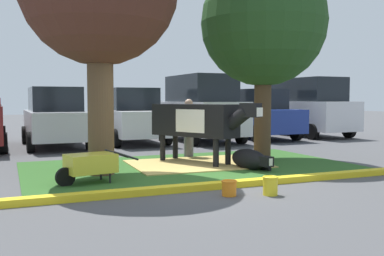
{
  "coord_description": "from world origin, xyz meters",
  "views": [
    {
      "loc": [
        -3.51,
        -7.97,
        1.65
      ],
      "look_at": [
        0.79,
        2.33,
        0.9
      ],
      "focal_mm": 41.49,
      "sensor_mm": 36.0,
      "label": 1
    }
  ],
  "objects_px": {
    "calf_lying": "(250,159)",
    "sedan_blue": "(257,114)",
    "person_handler": "(189,126)",
    "hatchback_white": "(131,116)",
    "cow_holstein": "(198,121)",
    "shade_tree_right": "(263,24)",
    "suv_dark_grey": "(200,108)",
    "bucket_yellow": "(270,185)",
    "bucket_orange": "(229,188)",
    "suv_black": "(308,107)",
    "wheelbarrow": "(89,164)",
    "sedan_silver": "(55,118)"
  },
  "relations": [
    {
      "from": "person_handler",
      "to": "sedan_blue",
      "type": "distance_m",
      "value": 6.61
    },
    {
      "from": "bucket_yellow",
      "to": "suv_black",
      "type": "relative_size",
      "value": 0.07
    },
    {
      "from": "calf_lying",
      "to": "sedan_silver",
      "type": "distance_m",
      "value": 7.78
    },
    {
      "from": "cow_holstein",
      "to": "suv_black",
      "type": "distance_m",
      "value": 9.71
    },
    {
      "from": "bucket_yellow",
      "to": "suv_dark_grey",
      "type": "bearing_deg",
      "value": 73.45
    },
    {
      "from": "cow_holstein",
      "to": "sedan_blue",
      "type": "height_order",
      "value": "sedan_blue"
    },
    {
      "from": "suv_dark_grey",
      "to": "sedan_silver",
      "type": "bearing_deg",
      "value": 177.94
    },
    {
      "from": "shade_tree_right",
      "to": "bucket_yellow",
      "type": "relative_size",
      "value": 16.3
    },
    {
      "from": "bucket_yellow",
      "to": "suv_black",
      "type": "bearing_deg",
      "value": 49.9
    },
    {
      "from": "shade_tree_right",
      "to": "cow_holstein",
      "type": "relative_size",
      "value": 1.8
    },
    {
      "from": "shade_tree_right",
      "to": "wheelbarrow",
      "type": "height_order",
      "value": "shade_tree_right"
    },
    {
      "from": "sedan_silver",
      "to": "wheelbarrow",
      "type": "bearing_deg",
      "value": -90.61
    },
    {
      "from": "wheelbarrow",
      "to": "hatchback_white",
      "type": "relative_size",
      "value": 0.37
    },
    {
      "from": "calf_lying",
      "to": "cow_holstein",
      "type": "bearing_deg",
      "value": 122.55
    },
    {
      "from": "shade_tree_right",
      "to": "suv_dark_grey",
      "type": "distance_m",
      "value": 5.89
    },
    {
      "from": "person_handler",
      "to": "wheelbarrow",
      "type": "bearing_deg",
      "value": -139.2
    },
    {
      "from": "person_handler",
      "to": "suv_dark_grey",
      "type": "xyz_separation_m",
      "value": [
        2.2,
        4.2,
        0.39
      ]
    },
    {
      "from": "cow_holstein",
      "to": "wheelbarrow",
      "type": "bearing_deg",
      "value": -152.24
    },
    {
      "from": "cow_holstein",
      "to": "wheelbarrow",
      "type": "xyz_separation_m",
      "value": [
        -2.94,
        -1.55,
        -0.7
      ]
    },
    {
      "from": "person_handler",
      "to": "hatchback_white",
      "type": "distance_m",
      "value": 4.7
    },
    {
      "from": "person_handler",
      "to": "sedan_silver",
      "type": "relative_size",
      "value": 0.37
    },
    {
      "from": "sedan_blue",
      "to": "bucket_orange",
      "type": "bearing_deg",
      "value": -123.45
    },
    {
      "from": "bucket_yellow",
      "to": "sedan_blue",
      "type": "height_order",
      "value": "sedan_blue"
    },
    {
      "from": "calf_lying",
      "to": "sedan_blue",
      "type": "height_order",
      "value": "sedan_blue"
    },
    {
      "from": "shade_tree_right",
      "to": "hatchback_white",
      "type": "xyz_separation_m",
      "value": [
        -2.05,
        5.86,
        -2.61
      ]
    },
    {
      "from": "sedan_silver",
      "to": "suv_black",
      "type": "bearing_deg",
      "value": 1.14
    },
    {
      "from": "wheelbarrow",
      "to": "sedan_silver",
      "type": "height_order",
      "value": "sedan_silver"
    },
    {
      "from": "suv_dark_grey",
      "to": "sedan_blue",
      "type": "bearing_deg",
      "value": 5.48
    },
    {
      "from": "shade_tree_right",
      "to": "hatchback_white",
      "type": "distance_m",
      "value": 6.73
    },
    {
      "from": "wheelbarrow",
      "to": "suv_dark_grey",
      "type": "distance_m",
      "value": 8.85
    },
    {
      "from": "person_handler",
      "to": "bucket_orange",
      "type": "bearing_deg",
      "value": -104.18
    },
    {
      "from": "person_handler",
      "to": "hatchback_white",
      "type": "relative_size",
      "value": 0.37
    },
    {
      "from": "bucket_orange",
      "to": "cow_holstein",
      "type": "bearing_deg",
      "value": 75.03
    },
    {
      "from": "bucket_yellow",
      "to": "cow_holstein",
      "type": "bearing_deg",
      "value": 85.93
    },
    {
      "from": "cow_holstein",
      "to": "suv_dark_grey",
      "type": "relative_size",
      "value": 0.63
    },
    {
      "from": "shade_tree_right",
      "to": "cow_holstein",
      "type": "height_order",
      "value": "shade_tree_right"
    },
    {
      "from": "sedan_blue",
      "to": "cow_holstein",
      "type": "bearing_deg",
      "value": -132.11
    },
    {
      "from": "calf_lying",
      "to": "wheelbarrow",
      "type": "bearing_deg",
      "value": -175.12
    },
    {
      "from": "suv_black",
      "to": "cow_holstein",
      "type": "bearing_deg",
      "value": -143.2
    },
    {
      "from": "shade_tree_right",
      "to": "suv_dark_grey",
      "type": "bearing_deg",
      "value": 84.07
    },
    {
      "from": "wheelbarrow",
      "to": "sedan_blue",
      "type": "height_order",
      "value": "sedan_blue"
    },
    {
      "from": "calf_lying",
      "to": "bucket_orange",
      "type": "xyz_separation_m",
      "value": [
        -1.72,
        -2.28,
        -0.1
      ]
    },
    {
      "from": "hatchback_white",
      "to": "wheelbarrow",
      "type": "bearing_deg",
      "value": -110.49
    },
    {
      "from": "suv_black",
      "to": "shade_tree_right",
      "type": "bearing_deg",
      "value": -135.48
    },
    {
      "from": "person_handler",
      "to": "bucket_yellow",
      "type": "xyz_separation_m",
      "value": [
        -0.52,
        -4.94,
        -0.71
      ]
    },
    {
      "from": "bucket_orange",
      "to": "bucket_yellow",
      "type": "height_order",
      "value": "bucket_yellow"
    },
    {
      "from": "calf_lying",
      "to": "sedan_blue",
      "type": "bearing_deg",
      "value": 57.81
    },
    {
      "from": "bucket_yellow",
      "to": "sedan_silver",
      "type": "relative_size",
      "value": 0.07
    },
    {
      "from": "calf_lying",
      "to": "wheelbarrow",
      "type": "distance_m",
      "value": 3.74
    },
    {
      "from": "calf_lying",
      "to": "person_handler",
      "type": "xyz_separation_m",
      "value": [
        -0.53,
        2.44,
        0.64
      ]
    }
  ]
}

